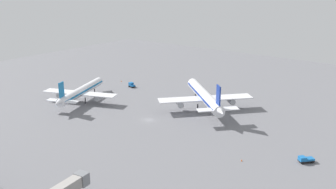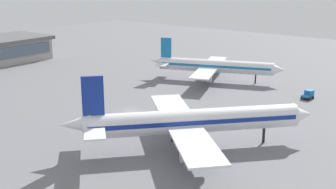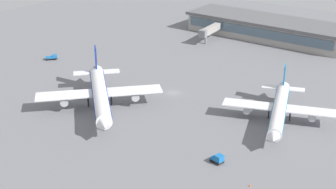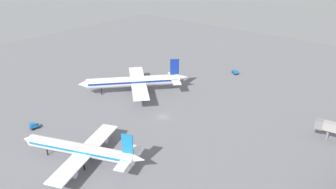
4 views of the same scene
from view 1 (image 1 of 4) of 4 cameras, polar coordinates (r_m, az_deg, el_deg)
ground at (r=143.13m, az=-2.97°, el=-3.84°), size 288.00×288.00×0.00m
airplane_at_gate at (r=167.17m, az=-12.94°, el=0.46°), size 32.39×39.27×12.46m
airplane_taxiing at (r=154.29m, az=5.53°, el=-0.27°), size 38.61×36.44×14.55m
pushback_tractor at (r=117.85m, az=19.93°, el=-9.14°), size 4.33×4.56×1.90m
baggage_tug at (r=186.47m, az=-5.49°, el=1.45°), size 3.52×2.77×2.30m
safety_cone_near_gate at (r=114.00m, az=11.01°, el=-9.66°), size 0.44×0.44×0.60m
safety_cone_mid_apron at (r=197.39m, az=-7.03°, el=2.02°), size 0.44×0.44×0.60m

